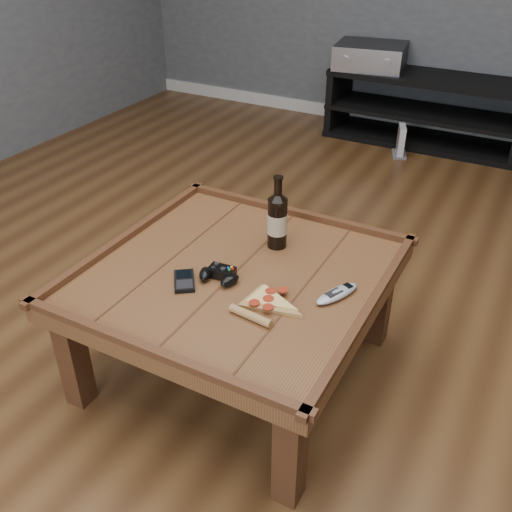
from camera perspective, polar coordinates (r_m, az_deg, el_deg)
The scene contains 11 objects.
ground at distance 2.29m, azimuth -1.82°, elevation -10.98°, with size 6.00×6.00×0.00m, color #452913.
baseboard at distance 4.75m, azimuth 16.87°, elevation 12.29°, with size 5.00×0.02×0.10m, color silver.
coffee_table at distance 2.04m, azimuth -2.00°, elevation -2.97°, with size 1.03×1.03×0.48m.
media_console at distance 4.47m, azimuth 16.52°, elevation 13.78°, with size 1.40×0.45×0.50m.
beer_bottle at distance 2.10m, azimuth 2.15°, elevation 3.72°, with size 0.07×0.07×0.28m.
game_controller at distance 1.96m, azimuth -3.71°, elevation -1.88°, with size 0.16×0.11×0.04m.
pizza_slice at distance 1.84m, azimuth 0.98°, elevation -4.74°, with size 0.19×0.29×0.03m.
smartphone at distance 1.96m, azimuth -7.18°, elevation -2.48°, with size 0.13×0.14×0.02m.
remote_control at distance 1.90m, azimuth 8.10°, elevation -3.74°, with size 0.12×0.19×0.03m.
av_receiver at distance 4.48m, azimuth 11.37°, elevation 19.04°, with size 0.54×0.47×0.17m.
game_console at distance 4.23m, azimuth 14.27°, elevation 10.98°, with size 0.15×0.19×0.22m.
Camera 1 is at (0.85, -1.43, 1.57)m, focal length 40.00 mm.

